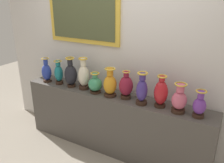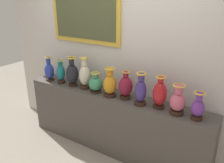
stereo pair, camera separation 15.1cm
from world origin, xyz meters
name	(u,v)px [view 1 (the left image)]	position (x,y,z in m)	size (l,w,h in m)	color
ground_plane	(112,148)	(0.00, 0.00, 0.00)	(10.12, 10.12, 0.00)	gray
display_shelf	(112,122)	(0.00, 0.00, 0.42)	(2.67, 0.37, 0.84)	#4C4742
back_wall	(120,53)	(-0.02, 0.24, 1.36)	(4.12, 0.14, 2.68)	silver
vase_cobalt	(47,72)	(-1.10, -0.06, 1.00)	(0.14, 0.14, 0.37)	#382319
vase_teal	(59,73)	(-0.87, -0.04, 1.01)	(0.12, 0.12, 0.35)	#382319
vase_onyx	(71,74)	(-0.65, -0.04, 1.03)	(0.18, 0.18, 0.43)	#382319
vase_ivory	(84,76)	(-0.44, -0.01, 1.04)	(0.16, 0.16, 0.44)	#382319
vase_jade	(95,84)	(-0.23, -0.05, 0.97)	(0.19, 0.19, 0.28)	#382319
vase_amber	(110,84)	(0.00, -0.05, 1.01)	(0.17, 0.17, 0.38)	#382319
vase_burgundy	(126,86)	(0.21, -0.01, 1.01)	(0.18, 0.18, 0.36)	#382319
vase_indigo	(142,90)	(0.45, -0.07, 1.03)	(0.14, 0.14, 0.40)	#382319
vase_crimson	(161,93)	(0.66, -0.02, 1.02)	(0.16, 0.16, 0.39)	#382319
vase_rose	(179,100)	(0.89, -0.05, 0.99)	(0.17, 0.17, 0.34)	#382319
vase_violet	(199,106)	(1.10, -0.05, 0.98)	(0.14, 0.14, 0.31)	#382319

